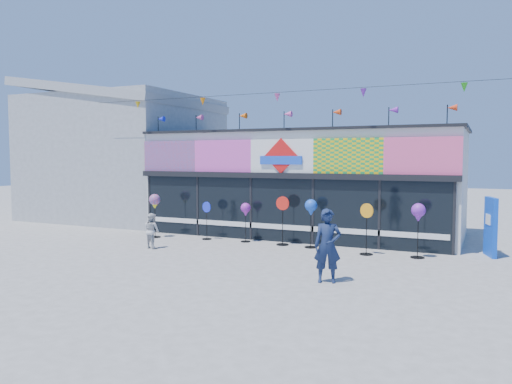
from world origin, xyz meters
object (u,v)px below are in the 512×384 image
Objects in this scene: blue_sign at (491,227)px; spinner_4 at (311,209)px; spinner_6 at (418,214)px; spinner_1 at (207,220)px; spinner_3 at (283,219)px; spinner_5 at (367,228)px; spinner_0 at (155,203)px; spinner_2 at (246,211)px; child at (152,231)px; adult_man at (328,246)px.

spinner_4 is (-5.49, -0.93, 0.40)m from blue_sign.
spinner_1 is at bearing 177.89° from spinner_6.
spinner_3 is 1.14m from spinner_4.
spinner_3 is at bearing 1.30° from spinner_1.
spinner_0 is at bearing -179.99° from spinner_5.
spinner_0 is (-11.58, -1.36, 0.41)m from blue_sign.
spinner_2 is 0.86× the size of spinner_4.
spinner_5 is at bearing -149.53° from child.
spinner_2 is at bearing 176.26° from spinner_6.
spinner_0 reaches higher than spinner_2.
spinner_1 is 0.78× the size of adult_man.
spinner_2 is (3.58, 0.55, -0.19)m from spinner_0.
spinner_4 is at bearing -3.78° from spinner_3.
spinner_0 is at bearing 135.80° from adult_man.
child is (-6.81, -1.89, -0.26)m from spinner_5.
blue_sign is 2.37m from spinner_6.
spinner_1 is 3.02m from spinner_3.
spinner_1 is (2.02, 0.43, -0.58)m from spinner_0.
spinner_5 is 0.90× the size of adult_man.
blue_sign is 1.07× the size of spinner_3.
spinner_3 is 5.25m from adult_man.
blue_sign is 1.01× the size of adult_man.
spinner_6 is (7.56, -0.28, 0.59)m from spinner_1.
spinner_3 is 0.94× the size of adult_man.
spinner_5 is at bearing -4.08° from spinner_1.
spinner_5 is (1.97, -0.43, -0.46)m from spinner_4.
child is (-6.71, 1.97, -0.31)m from adult_man.
spinner_6 is (1.52, 0.15, 0.48)m from spinner_5.
child is (-2.33, -2.44, -0.54)m from spinner_2.
spinner_6 reaches higher than child.
spinner_0 is 3.63m from spinner_2.
adult_man is at bearing -56.14° from spinner_3.
spinner_1 is (-9.56, -0.93, -0.17)m from blue_sign.
spinner_3 reaches higher than spinner_6.
adult_man is (-0.10, -3.86, 0.05)m from spinner_5.
spinner_2 is 0.88× the size of spinner_5.
spinner_4 is 0.91× the size of adult_man.
spinner_6 is at bearing 49.64° from adult_man.
blue_sign is at bearing 7.48° from spinner_3.
spinner_4 reaches higher than child.
spinner_6 is (-2.00, -1.21, 0.42)m from blue_sign.
blue_sign is at bearing 9.60° from spinner_4.
spinner_0 is at bearing 170.22° from blue_sign.
spinner_1 is at bearing -178.70° from spinner_3.
spinner_4 reaches higher than spinner_2.
child is at bearing -56.39° from spinner_0.
spinner_6 is at bearing -4.36° from spinner_3.
adult_man is (5.94, -4.29, 0.16)m from spinner_1.
spinner_4 is 3.51m from spinner_6.
spinner_2 is 1.47m from spinner_3.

